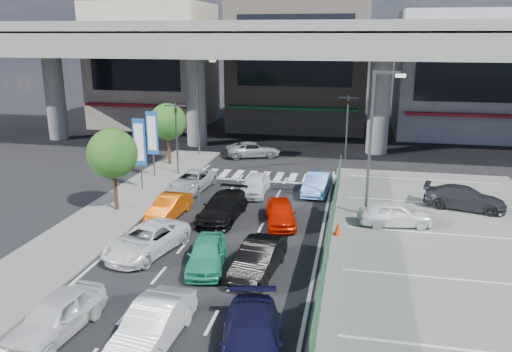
% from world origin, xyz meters
% --- Properties ---
extents(ground, '(120.00, 120.00, 0.00)m').
position_xyz_m(ground, '(0.00, 0.00, 0.00)').
color(ground, black).
rests_on(ground, ground).
extents(parking_lot, '(12.00, 28.00, 0.06)m').
position_xyz_m(parking_lot, '(11.00, 2.00, 0.03)').
color(parking_lot, slate).
rests_on(parking_lot, ground).
extents(sidewalk_left, '(4.00, 30.00, 0.12)m').
position_xyz_m(sidewalk_left, '(-7.00, 4.00, 0.06)').
color(sidewalk_left, slate).
rests_on(sidewalk_left, ground).
extents(fence_run, '(0.16, 22.00, 1.80)m').
position_xyz_m(fence_run, '(5.30, 1.00, 0.90)').
color(fence_run, '#1B5029').
rests_on(fence_run, ground).
extents(expressway, '(64.00, 14.00, 10.75)m').
position_xyz_m(expressway, '(0.00, 22.00, 8.76)').
color(expressway, slate).
rests_on(expressway, ground).
extents(building_west, '(12.00, 10.90, 13.00)m').
position_xyz_m(building_west, '(-16.00, 31.97, 6.49)').
color(building_west, gray).
rests_on(building_west, ground).
extents(building_center, '(14.00, 10.90, 15.00)m').
position_xyz_m(building_center, '(0.00, 32.97, 7.49)').
color(building_center, gray).
rests_on(building_center, ground).
extents(building_east, '(12.00, 10.90, 12.00)m').
position_xyz_m(building_east, '(16.00, 31.97, 5.99)').
color(building_east, gray).
rests_on(building_east, ground).
extents(traffic_light_left, '(1.60, 1.24, 5.20)m').
position_xyz_m(traffic_light_left, '(-6.20, 12.00, 3.94)').
color(traffic_light_left, '#595B60').
rests_on(traffic_light_left, ground).
extents(traffic_light_right, '(1.60, 1.24, 5.20)m').
position_xyz_m(traffic_light_right, '(5.50, 19.00, 3.94)').
color(traffic_light_right, '#595B60').
rests_on(traffic_light_right, ground).
extents(street_lamp_right, '(1.65, 0.22, 8.00)m').
position_xyz_m(street_lamp_right, '(7.17, 6.00, 4.77)').
color(street_lamp_right, '#595B60').
rests_on(street_lamp_right, ground).
extents(street_lamp_left, '(1.65, 0.22, 8.00)m').
position_xyz_m(street_lamp_left, '(-6.33, 18.00, 4.77)').
color(street_lamp_left, '#595B60').
rests_on(street_lamp_left, ground).
extents(signboard_near, '(0.80, 0.14, 4.70)m').
position_xyz_m(signboard_near, '(-7.20, 7.99, 3.06)').
color(signboard_near, '#595B60').
rests_on(signboard_near, ground).
extents(signboard_far, '(0.80, 0.14, 4.70)m').
position_xyz_m(signboard_far, '(-7.60, 10.99, 3.06)').
color(signboard_far, '#595B60').
rests_on(signboard_far, ground).
extents(tree_near, '(2.80, 2.80, 4.80)m').
position_xyz_m(tree_near, '(-7.00, 4.00, 3.39)').
color(tree_near, '#382314').
rests_on(tree_near, ground).
extents(tree_far, '(2.80, 2.80, 4.80)m').
position_xyz_m(tree_far, '(-7.80, 14.50, 3.39)').
color(tree_far, '#382314').
rests_on(tree_far, ground).
extents(van_white_back_left, '(2.07, 4.21, 1.38)m').
position_xyz_m(van_white_back_left, '(-3.32, -7.68, 0.69)').
color(van_white_back_left, silver).
rests_on(van_white_back_left, ground).
extents(hatch_white_back_mid, '(1.72, 4.27, 1.38)m').
position_xyz_m(hatch_white_back_mid, '(0.08, -7.55, 0.69)').
color(hatch_white_back_mid, white).
rests_on(hatch_white_back_mid, ground).
extents(minivan_navy_back, '(2.75, 5.02, 1.38)m').
position_xyz_m(minivan_navy_back, '(3.42, -7.80, 0.69)').
color(minivan_navy_back, black).
rests_on(minivan_navy_back, ground).
extents(sedan_white_mid_left, '(3.23, 5.05, 1.30)m').
position_xyz_m(sedan_white_mid_left, '(-2.97, -1.01, 0.65)').
color(sedan_white_mid_left, white).
rests_on(sedan_white_mid_left, ground).
extents(taxi_teal_mid, '(2.16, 4.02, 1.30)m').
position_xyz_m(taxi_teal_mid, '(0.19, -1.88, 0.65)').
color(taxi_teal_mid, '#29A67D').
rests_on(taxi_teal_mid, ground).
extents(hatch_black_mid_right, '(1.91, 4.32, 1.38)m').
position_xyz_m(hatch_black_mid_right, '(2.50, -1.97, 0.69)').
color(hatch_black_mid_right, black).
rests_on(hatch_black_mid_right, ground).
extents(taxi_orange_left, '(1.62, 3.82, 1.22)m').
position_xyz_m(taxi_orange_left, '(-3.70, 3.72, 0.61)').
color(taxi_orange_left, '#C54706').
rests_on(taxi_orange_left, ground).
extents(sedan_black_mid, '(2.12, 4.76, 1.36)m').
position_xyz_m(sedan_black_mid, '(-0.70, 4.02, 0.68)').
color(sedan_black_mid, black).
rests_on(sedan_black_mid, ground).
extents(taxi_orange_right, '(2.31, 4.00, 1.28)m').
position_xyz_m(taxi_orange_right, '(2.52, 3.88, 0.64)').
color(taxi_orange_right, red).
rests_on(taxi_orange_right, ground).
extents(wagon_silver_front_left, '(2.43, 4.56, 1.22)m').
position_xyz_m(wagon_silver_front_left, '(-4.06, 8.70, 0.61)').
color(wagon_silver_front_left, '#B3B8BC').
rests_on(wagon_silver_front_left, ground).
extents(sedan_white_front_mid, '(1.55, 3.78, 1.29)m').
position_xyz_m(sedan_white_front_mid, '(0.15, 8.69, 0.64)').
color(sedan_white_front_mid, white).
rests_on(sedan_white_front_mid, ground).
extents(kei_truck_front_right, '(1.75, 4.11, 1.32)m').
position_xyz_m(kei_truck_front_right, '(4.00, 9.64, 0.66)').
color(kei_truck_front_right, '#6694E3').
rests_on(kei_truck_front_right, ground).
extents(crossing_wagon_silver, '(4.93, 3.55, 1.25)m').
position_xyz_m(crossing_wagon_silver, '(-2.03, 18.51, 0.62)').
color(crossing_wagon_silver, '#B5B7BD').
rests_on(crossing_wagon_silver, ground).
extents(parked_sedan_white, '(3.99, 2.09, 1.29)m').
position_xyz_m(parked_sedan_white, '(8.48, 4.76, 0.71)').
color(parked_sedan_white, white).
rests_on(parked_sedan_white, parking_lot).
extents(parked_sedan_dgrey, '(4.80, 2.85, 1.30)m').
position_xyz_m(parked_sedan_dgrey, '(12.57, 8.27, 0.71)').
color(parked_sedan_dgrey, '#292A2D').
rests_on(parked_sedan_dgrey, parking_lot).
extents(traffic_cone, '(0.44, 0.44, 0.74)m').
position_xyz_m(traffic_cone, '(5.60, 2.79, 0.43)').
color(traffic_cone, '#ED3B0D').
rests_on(traffic_cone, parking_lot).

